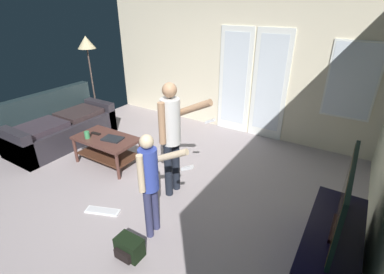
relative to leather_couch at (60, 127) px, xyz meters
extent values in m
cube|color=#9B8F92|center=(2.27, -0.34, -0.32)|extent=(5.54, 5.32, 0.02)
cube|color=beige|center=(2.27, 2.29, 1.11)|extent=(5.54, 0.06, 2.84)
cube|color=white|center=(2.44, 2.25, 0.68)|extent=(0.65, 0.02, 2.04)
cube|color=silver|center=(2.44, 2.23, 0.73)|extent=(0.49, 0.01, 1.74)
cube|color=white|center=(3.13, 2.25, 0.68)|extent=(0.65, 0.02, 2.04)
cube|color=silver|center=(3.13, 2.23, 0.73)|extent=(0.49, 0.01, 1.74)
cube|color=white|center=(4.41, 2.25, 0.97)|extent=(0.74, 0.02, 1.22)
cube|color=silver|center=(4.41, 2.23, 0.97)|extent=(0.68, 0.01, 1.16)
cube|color=#29262C|center=(0.04, 0.00, -0.09)|extent=(0.86, 1.87, 0.43)
cube|color=#1F2D30|center=(-0.30, 0.00, 0.37)|extent=(0.16, 1.87, 0.48)
cube|color=#29262C|center=(0.04, -0.85, -0.01)|extent=(0.86, 0.16, 0.59)
cube|color=#29262C|center=(0.04, 0.85, -0.01)|extent=(0.86, 0.16, 0.59)
cube|color=#342A33|center=(0.08, -0.39, 0.17)|extent=(0.63, 0.71, 0.09)
cube|color=#322627|center=(0.08, 0.39, 0.17)|extent=(0.63, 0.71, 0.09)
cube|color=#4F2E27|center=(1.31, -0.07, 0.13)|extent=(1.02, 0.58, 0.04)
cube|color=#47281A|center=(1.31, -0.07, -0.15)|extent=(0.94, 0.50, 0.02)
cylinder|color=#4F2E27|center=(0.83, -0.33, -0.10)|extent=(0.05, 0.05, 0.42)
cylinder|color=#4F2E27|center=(1.78, -0.33, -0.10)|extent=(0.05, 0.05, 0.42)
cylinder|color=#4F2E27|center=(0.83, 0.18, -0.10)|extent=(0.05, 0.05, 0.42)
cylinder|color=#4F2E27|center=(1.78, 0.18, -0.10)|extent=(0.05, 0.05, 0.42)
cube|color=black|center=(4.66, -0.39, -0.06)|extent=(0.48, 1.34, 0.50)
cube|color=black|center=(4.66, -0.39, 0.21)|extent=(0.08, 0.40, 0.04)
cube|color=black|center=(4.66, -0.39, 0.55)|extent=(0.04, 1.13, 0.65)
cube|color=#4C3819|center=(4.64, -0.39, 0.55)|extent=(0.00, 1.08, 0.60)
cylinder|color=black|center=(2.64, -0.23, 0.07)|extent=(0.11, 0.11, 0.76)
cylinder|color=black|center=(2.64, -0.06, 0.07)|extent=(0.11, 0.11, 0.76)
cylinder|color=silver|center=(2.64, -0.14, 0.75)|extent=(0.25, 0.25, 0.59)
sphere|color=tan|center=(2.64, -0.14, 1.15)|extent=(0.18, 0.18, 0.18)
cylinder|color=tan|center=(2.63, -0.31, 0.78)|extent=(0.09, 0.09, 0.53)
cylinder|color=tan|center=(2.88, 0.01, 0.92)|extent=(0.51, 0.11, 0.31)
cube|color=white|center=(3.12, 0.00, 0.81)|extent=(0.14, 0.05, 0.09)
cylinder|color=#323458|center=(2.90, -0.96, -0.01)|extent=(0.08, 0.08, 0.61)
cylinder|color=#323458|center=(2.89, -0.83, -0.01)|extent=(0.08, 0.08, 0.61)
cylinder|color=#3142A1|center=(2.90, -0.90, 0.53)|extent=(0.20, 0.20, 0.47)
sphere|color=beige|center=(2.90, -0.90, 0.86)|extent=(0.15, 0.15, 0.15)
cylinder|color=beige|center=(2.91, -1.03, 0.56)|extent=(0.07, 0.07, 0.42)
cylinder|color=beige|center=(3.07, -0.75, 0.68)|extent=(0.41, 0.11, 0.25)
cube|color=white|center=(3.26, -0.73, 0.58)|extent=(0.14, 0.05, 0.09)
cylinder|color=#322F21|center=(-0.28, 1.09, -0.30)|extent=(0.26, 0.26, 0.02)
cylinder|color=#4C3D37|center=(-0.28, 1.09, 0.49)|extent=(0.03, 0.03, 1.59)
cone|color=#C8B889|center=(-0.28, 1.09, 1.36)|extent=(0.35, 0.35, 0.24)
cube|color=black|center=(2.90, -1.29, -0.20)|extent=(0.28, 0.18, 0.22)
cube|color=black|center=(2.90, -1.39, -0.23)|extent=(0.20, 0.04, 0.11)
cube|color=white|center=(2.13, -0.97, -0.30)|extent=(0.46, 0.28, 0.02)
cube|color=silver|center=(2.13, -0.97, -0.29)|extent=(0.40, 0.24, 0.00)
cube|color=#212328|center=(1.44, -0.06, 0.16)|extent=(0.34, 0.27, 0.03)
cylinder|color=#3B8A52|center=(1.07, -0.24, 0.21)|extent=(0.08, 0.08, 0.11)
cube|color=black|center=(1.07, -0.06, 0.16)|extent=(0.17, 0.07, 0.02)
camera|label=1|loc=(4.57, -2.75, 2.10)|focal=26.37mm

